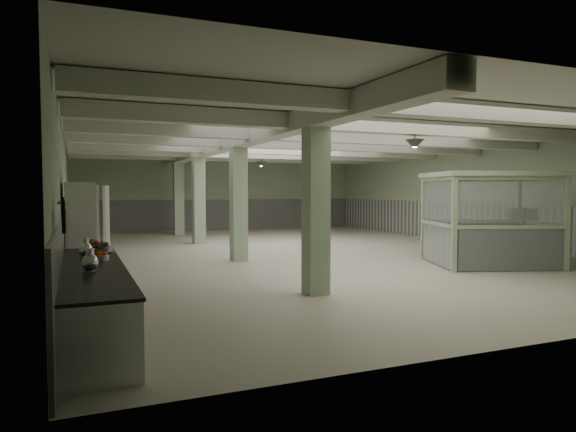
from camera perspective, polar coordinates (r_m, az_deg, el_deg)
name	(u,v)px	position (r m, az deg, el deg)	size (l,w,h in m)	color
floor	(305,252)	(16.41, 1.86, -4.06)	(20.00, 20.00, 0.00)	silver
ceiling	(305,139)	(16.37, 1.88, 8.55)	(14.00, 20.00, 0.02)	beige
wall_back	(221,194)	(25.73, -7.41, 2.49)	(14.00, 0.02, 3.60)	#AAC099
wall_left	(64,197)	(14.83, -23.59, 1.91)	(0.02, 20.00, 3.60)	#AAC099
wall_right	(477,195)	(20.22, 20.25, 2.20)	(0.02, 20.00, 3.60)	#AAC099
wainscot_left	(66,237)	(14.88, -23.41, -2.13)	(0.05, 19.90, 1.50)	silver
wainscot_right	(476,223)	(20.24, 20.14, -0.77)	(0.05, 19.90, 1.50)	silver
wainscot_back	(222,215)	(25.73, -7.38, 0.15)	(13.90, 0.05, 1.50)	silver
girder	(228,143)	(15.48, -6.65, 8.03)	(0.45, 19.90, 0.40)	beige
beam_a	(477,112)	(10.06, 20.23, 10.84)	(13.90, 0.35, 0.32)	beige
beam_b	(397,127)	(12.00, 11.98, 9.65)	(13.90, 0.35, 0.32)	beige
beam_c	(343,137)	(14.12, 6.14, 8.69)	(13.90, 0.35, 0.32)	beige
beam_d	(305,145)	(16.35, 1.88, 7.92)	(13.90, 0.35, 0.32)	beige
beam_e	(276,150)	(18.65, -1.33, 7.32)	(13.90, 0.35, 0.32)	beige
beam_f	(254,155)	(20.99, -3.83, 6.83)	(13.90, 0.35, 0.32)	beige
beam_g	(236,158)	(23.36, -5.82, 6.43)	(13.90, 0.35, 0.32)	beige
column_a	(316,201)	(9.80, 3.12, 1.73)	(0.42, 0.42, 3.60)	#A7C29C
column_b	(239,197)	(14.46, -5.52, 2.13)	(0.42, 0.42, 3.60)	#A7C29C
column_c	(199,195)	(19.30, -9.90, 2.31)	(0.42, 0.42, 3.60)	#A7C29C
column_d	(178,194)	(23.22, -12.08, 2.40)	(0.42, 0.42, 3.60)	#A7C29C
hook_rail	(60,202)	(7.23, -24.02, 1.42)	(0.02, 0.02, 1.20)	black
pendant_front	(415,144)	(12.25, 13.90, 7.75)	(0.44, 0.44, 0.22)	#2E3A2C
pendant_mid	(312,158)	(16.98, 2.72, 6.49)	(0.44, 0.44, 0.22)	#2E3A2C
pendant_back	(261,164)	(21.60, -2.99, 5.74)	(0.44, 0.44, 0.22)	#2E3A2C
prep_counter	(93,297)	(7.98, -20.87, -8.44)	(0.87, 5.01, 0.91)	silver
pitcher_near	(86,248)	(9.03, -21.55, -3.31)	(0.21, 0.25, 0.31)	silver
pitcher_far	(90,260)	(7.45, -21.14, -4.60)	(0.21, 0.25, 0.32)	silver
veg_colander	(99,247)	(9.48, -20.29, -3.26)	(0.50, 0.50, 0.23)	#38393D
orange_bowl	(101,258)	(8.54, -20.03, -4.43)	(0.22, 0.22, 0.08)	#B2B2B7
skillet_near	(64,221)	(6.78, -23.65, -0.52)	(0.31, 0.31, 0.04)	black
skillet_far	(65,218)	(7.38, -23.57, -0.25)	(0.25, 0.25, 0.03)	black
walkin_cooler	(82,234)	(11.88, -21.93, -1.88)	(0.82, 2.29, 2.10)	white
guard_booth	(490,202)	(14.63, 21.51, 1.49)	(3.75, 3.46, 2.46)	#A7BD97
filing_cabinet	(522,234)	(16.27, 24.55, -1.78)	(0.48, 0.68, 1.48)	#4E5244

